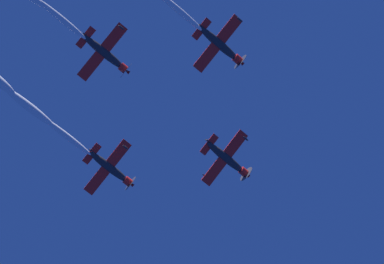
{
  "coord_description": "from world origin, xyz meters",
  "views": [
    {
      "loc": [
        25.19,
        -16.61,
        1.84
      ],
      "look_at": [
        3.53,
        -9.89,
        84.42
      ],
      "focal_mm": 56.19,
      "sensor_mm": 36.0,
      "label": 1
    }
  ],
  "objects_px": {
    "airplane_left_wingman": "(111,168)",
    "airplane_right_wingman": "(221,45)",
    "airplane_slot_tail": "(106,54)",
    "airplane_lead": "(227,159)"
  },
  "relations": [
    {
      "from": "airplane_right_wingman",
      "to": "airplane_slot_tail",
      "type": "height_order",
      "value": "airplane_right_wingman"
    },
    {
      "from": "airplane_left_wingman",
      "to": "airplane_right_wingman",
      "type": "height_order",
      "value": "airplane_right_wingman"
    },
    {
      "from": "airplane_left_wingman",
      "to": "airplane_right_wingman",
      "type": "relative_size",
      "value": 0.99
    },
    {
      "from": "airplane_left_wingman",
      "to": "airplane_slot_tail",
      "type": "distance_m",
      "value": 16.86
    },
    {
      "from": "airplane_lead",
      "to": "airplane_left_wingman",
      "type": "bearing_deg",
      "value": -112.11
    },
    {
      "from": "airplane_lead",
      "to": "airplane_left_wingman",
      "type": "relative_size",
      "value": 0.99
    },
    {
      "from": "airplane_left_wingman",
      "to": "airplane_lead",
      "type": "bearing_deg",
      "value": 67.89
    },
    {
      "from": "airplane_lead",
      "to": "airplane_left_wingman",
      "type": "height_order",
      "value": "airplane_lead"
    },
    {
      "from": "airplane_left_wingman",
      "to": "airplane_right_wingman",
      "type": "bearing_deg",
      "value": 24.34
    },
    {
      "from": "airplane_lead",
      "to": "airplane_slot_tail",
      "type": "bearing_deg",
      "value": -65.43
    }
  ]
}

